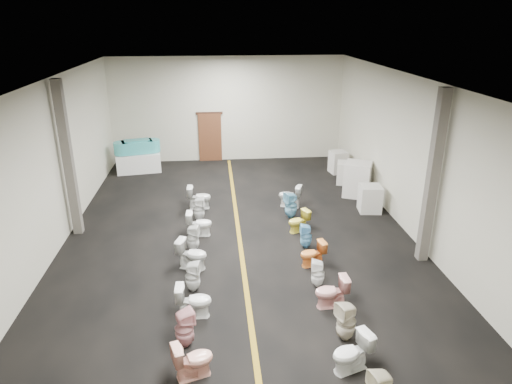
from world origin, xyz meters
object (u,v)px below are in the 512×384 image
at_px(appliance_crate_b, 357,179).
at_px(toilet_left_8, 199,224).
at_px(bathtub, 137,146).
at_px(appliance_crate_d, 338,162).
at_px(display_table, 139,162).
at_px(appliance_crate_a, 370,199).
at_px(toilet_right_3, 331,292).
at_px(toilet_right_8, 291,205).
at_px(toilet_left_5, 193,276).
at_px(toilet_left_9, 199,209).
at_px(toilet_left_3, 184,328).
at_px(toilet_right_6, 306,236).
at_px(toilet_right_7, 299,221).
at_px(toilet_left_10, 199,197).
at_px(toilet_left_4, 194,301).
at_px(toilet_left_2, 193,360).
at_px(appliance_crate_c, 347,173).
at_px(toilet_left_6, 192,254).
at_px(toilet_right_1, 352,353).
at_px(toilet_right_9, 290,196).
at_px(toilet_left_7, 193,238).
at_px(toilet_right_4, 318,273).
at_px(toilet_right_5, 313,254).

height_order(appliance_crate_b, toilet_left_8, appliance_crate_b).
relative_size(bathtub, appliance_crate_d, 2.02).
height_order(display_table, bathtub, bathtub).
height_order(appliance_crate_a, toilet_right_3, appliance_crate_a).
bearing_deg(appliance_crate_b, toilet_right_8, -147.60).
distance_m(appliance_crate_d, toilet_left_5, 9.94).
bearing_deg(toilet_left_9, toilet_left_3, -178.50).
bearing_deg(toilet_right_6, display_table, -139.98).
bearing_deg(toilet_right_8, toilet_right_7, -17.09).
xyz_separation_m(display_table, toilet_left_10, (2.57, -4.16, 0.00)).
bearing_deg(toilet_left_4, toilet_left_2, -177.12).
xyz_separation_m(appliance_crate_c, toilet_right_6, (-2.59, -5.06, -0.06)).
bearing_deg(toilet_left_5, display_table, 27.16).
bearing_deg(toilet_left_6, appliance_crate_a, -42.75).
bearing_deg(toilet_left_4, toilet_right_1, -121.75).
bearing_deg(toilet_left_6, toilet_left_5, -158.78).
relative_size(toilet_left_4, toilet_right_3, 1.03).
bearing_deg(appliance_crate_d, bathtub, 173.46).
relative_size(toilet_left_5, toilet_right_9, 0.98).
distance_m(toilet_left_6, toilet_left_7, 0.96).
distance_m(toilet_right_6, toilet_right_7, 1.03).
bearing_deg(toilet_left_5, toilet_left_2, -166.29).
bearing_deg(toilet_right_7, toilet_left_10, -147.53).
bearing_deg(toilet_right_7, appliance_crate_c, 124.31).
distance_m(toilet_left_5, toilet_right_4, 2.95).
xyz_separation_m(appliance_crate_c, toilet_left_10, (-5.60, -1.96, -0.02)).
relative_size(display_table, appliance_crate_a, 1.99).
bearing_deg(appliance_crate_a, toilet_right_3, -116.83).
height_order(toilet_left_5, toilet_right_6, toilet_left_5).
distance_m(toilet_left_2, toilet_left_5, 2.76).
distance_m(display_table, toilet_left_4, 10.43).
height_order(toilet_left_6, toilet_right_4, toilet_left_6).
xyz_separation_m(toilet_left_3, toilet_left_6, (0.04, 2.98, -0.01)).
bearing_deg(toilet_right_3, toilet_left_8, -145.43).
xyz_separation_m(toilet_left_3, toilet_right_5, (3.12, 2.80, -0.07)).
height_order(appliance_crate_a, toilet_right_8, appliance_crate_a).
distance_m(appliance_crate_b, toilet_right_7, 3.78).
height_order(toilet_left_9, toilet_left_10, toilet_left_10).
relative_size(bathtub, toilet_right_8, 2.12).
bearing_deg(appliance_crate_d, appliance_crate_c, -90.00).
bearing_deg(toilet_right_4, toilet_left_2, -35.89).
bearing_deg(display_table, appliance_crate_d, -6.54).
bearing_deg(toilet_right_8, toilet_right_1, -21.00).
xyz_separation_m(appliance_crate_b, toilet_left_9, (-5.58, -1.63, -0.23)).
bearing_deg(toilet_left_5, toilet_left_10, 11.15).
bearing_deg(appliance_crate_d, toilet_right_9, -127.04).
bearing_deg(toilet_left_6, toilet_right_1, -124.25).
relative_size(appliance_crate_c, toilet_right_1, 1.09).
height_order(toilet_left_8, toilet_right_6, toilet_left_8).
distance_m(appliance_crate_d, toilet_left_7, 8.41).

